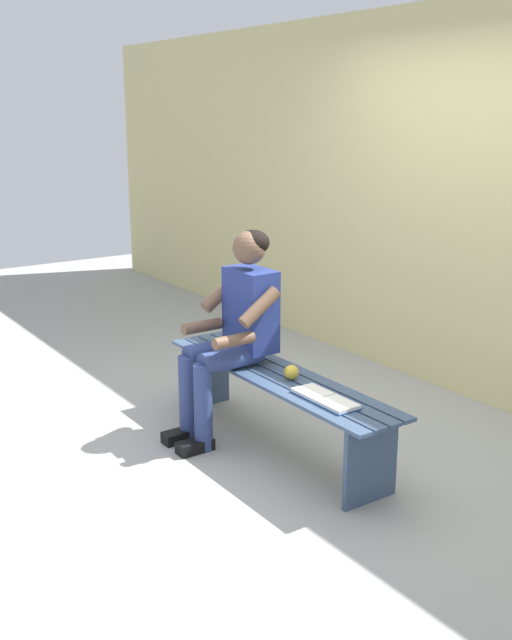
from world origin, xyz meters
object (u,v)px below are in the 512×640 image
object	(u,v)px
apple	(291,372)
book_open	(325,399)
bench_near	(277,391)
person_seated	(234,326)

from	to	relation	value
apple	book_open	world-z (taller)	apple
bench_near	person_seated	bearing A→B (deg)	18.53
bench_near	book_open	bearing A→B (deg)	175.15
apple	person_seated	bearing A→B (deg)	14.91
apple	bench_near	bearing A→B (deg)	5.49
bench_near	person_seated	distance (m)	0.47
bench_near	apple	xyz separation A→B (m)	(-0.12, -0.01, 0.15)
bench_near	book_open	world-z (taller)	book_open
bench_near	person_seated	xyz separation A→B (m)	(0.30, 0.10, 0.34)
bench_near	book_open	size ratio (longest dim) A/B	4.51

